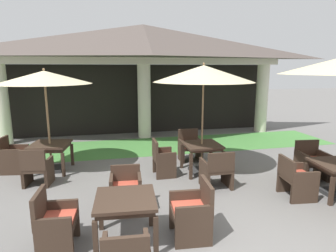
{
  "coord_description": "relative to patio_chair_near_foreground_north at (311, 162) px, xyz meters",
  "views": [
    {
      "loc": [
        -1.5,
        -2.85,
        2.62
      ],
      "look_at": [
        0.02,
        3.92,
        1.22
      ],
      "focal_mm": 30.89,
      "sensor_mm": 36.0,
      "label": 1
    }
  ],
  "objects": [
    {
      "name": "lawn_strip",
      "position": [
        -3.28,
        3.73,
        -0.41
      ],
      "size": [
        12.81,
        2.3,
        0.01
      ],
      "primitive_type": "cube",
      "color": "#47843D",
      "rests_on": "ground"
    },
    {
      "name": "patio_chair_mid_left_south",
      "position": [
        -6.31,
        0.98,
        -0.02
      ],
      "size": [
        0.63,
        0.6,
        0.89
      ],
      "rotation": [
        0.0,
        0.0,
        -0.15
      ],
      "color": "#38281E",
      "rests_on": "ground"
    },
    {
      "name": "patio_chair_mid_left_west",
      "position": [
        -7.1,
        2.06,
        -0.0
      ],
      "size": [
        0.63,
        0.63,
        0.91
      ],
      "rotation": [
        0.0,
        0.0,
        -1.72
      ],
      "color": "#38281E",
      "rests_on": "ground"
    },
    {
      "name": "background_pavilion",
      "position": [
        -3.28,
        5.2,
        2.82
      ],
      "size": [
        11.01,
        2.96,
        4.16
      ],
      "color": "beige",
      "rests_on": "ground"
    },
    {
      "name": "patio_chair_near_foreground_west",
      "position": [
        -1.02,
        -0.83,
        -0.01
      ],
      "size": [
        0.63,
        0.68,
        0.85
      ],
      "rotation": [
        0.0,
        0.0,
        -1.68
      ],
      "color": "#38281E",
      "rests_on": "ground"
    },
    {
      "name": "patio_chair_mid_right_west",
      "position": [
        -5.56,
        -1.57,
        -0.01
      ],
      "size": [
        0.57,
        0.66,
        0.9
      ],
      "rotation": [
        0.0,
        0.0,
        -1.65
      ],
      "color": "#38281E",
      "rests_on": "ground"
    },
    {
      "name": "patio_chair_near_foreground_north",
      "position": [
        0.0,
        0.0,
        0.0
      ],
      "size": [
        0.67,
        0.65,
        0.9
      ],
      "rotation": [
        0.0,
        0.0,
        -3.25
      ],
      "color": "#38281E",
      "rests_on": "ground"
    },
    {
      "name": "patio_chair_far_back_west",
      "position": [
        -3.43,
        0.98,
        -0.0
      ],
      "size": [
        0.5,
        0.57,
        0.9
      ],
      "rotation": [
        0.0,
        0.0,
        -1.57
      ],
      "color": "#38281E",
      "rests_on": "ground"
    },
    {
      "name": "patio_table_far_back",
      "position": [
        -2.41,
        0.98,
        0.23
      ],
      "size": [
        0.89,
        0.89,
        0.75
      ],
      "rotation": [
        0.0,
        0.0,
        0.0
      ],
      "color": "#38281E",
      "rests_on": "ground"
    },
    {
      "name": "patio_chair_far_back_north",
      "position": [
        -2.42,
        2.0,
        -0.02
      ],
      "size": [
        0.61,
        0.54,
        0.88
      ],
      "rotation": [
        0.0,
        0.0,
        -3.14
      ],
      "color": "#38281E",
      "rests_on": "ground"
    },
    {
      "name": "patio_chair_mid_right_east",
      "position": [
        -3.5,
        -1.73,
        0.0
      ],
      "size": [
        0.62,
        0.67,
        0.91
      ],
      "rotation": [
        0.0,
        0.0,
        1.49
      ],
      "color": "#38281E",
      "rests_on": "ground"
    },
    {
      "name": "patio_umbrella_mid_left",
      "position": [
        -6.17,
        1.92,
        1.94
      ],
      "size": [
        2.27,
        2.27,
        2.62
      ],
      "color": "#2D2D2D",
      "rests_on": "ground"
    },
    {
      "name": "patio_chair_far_back_south",
      "position": [
        -2.41,
        -0.03,
        -0.01
      ],
      "size": [
        0.62,
        0.58,
        0.87
      ],
      "rotation": [
        0.0,
        0.0,
        0.0
      ],
      "color": "#38281E",
      "rests_on": "ground"
    },
    {
      "name": "patio_umbrella_far_back",
      "position": [
        -2.41,
        0.98,
        2.05
      ],
      "size": [
        2.44,
        2.44,
        2.75
      ],
      "color": "#2D2D2D",
      "rests_on": "ground"
    },
    {
      "name": "patio_table_mid_right",
      "position": [
        -4.53,
        -1.65,
        0.21
      ],
      "size": [
        0.96,
        0.96,
        0.73
      ],
      "rotation": [
        0.0,
        0.0,
        -0.08
      ],
      "color": "#38281E",
      "rests_on": "ground"
    },
    {
      "name": "patio_table_mid_left",
      "position": [
        -6.17,
        1.92,
        0.21
      ],
      "size": [
        1.05,
        1.05,
        0.73
      ],
      "rotation": [
        0.0,
        0.0,
        -0.15
      ],
      "color": "#38281E",
      "rests_on": "ground"
    },
    {
      "name": "patio_chair_mid_right_north",
      "position": [
        -4.45,
        -0.63,
        -0.0
      ],
      "size": [
        0.61,
        0.55,
        0.82
      ],
      "rotation": [
        0.0,
        0.0,
        -3.22
      ],
      "color": "#38281E",
      "rests_on": "ground"
    }
  ]
}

